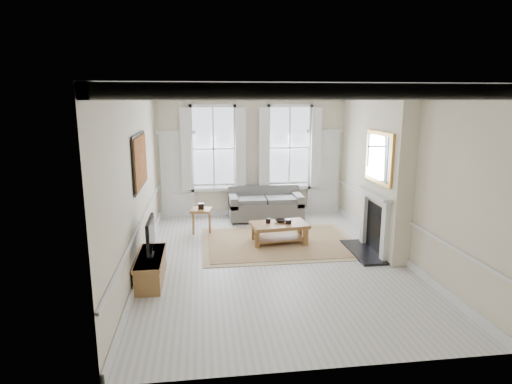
{
  "coord_description": "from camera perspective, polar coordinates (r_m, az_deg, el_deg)",
  "views": [
    {
      "loc": [
        -1.39,
        -8.09,
        3.22
      ],
      "look_at": [
        -0.23,
        0.88,
        1.25
      ],
      "focal_mm": 30.0,
      "sensor_mm": 36.0,
      "label": 1
    }
  ],
  "objects": [
    {
      "name": "window_left",
      "position": [
        11.72,
        -5.69,
        5.77
      ],
      "size": [
        1.26,
        0.2,
        2.2
      ],
      "primitive_type": null,
      "color": "#B2BCC6",
      "rests_on": "back_wall"
    },
    {
      "name": "ceramic_pot_a",
      "position": [
        9.7,
        1.63,
        -3.86
      ],
      "size": [
        0.11,
        0.11,
        0.11
      ],
      "primitive_type": "cylinder",
      "color": "black",
      "rests_on": "coffee_table"
    },
    {
      "name": "coffee_table",
      "position": [
        9.73,
        3.13,
        -4.65
      ],
      "size": [
        1.33,
        0.87,
        0.47
      ],
      "rotation": [
        0.0,
        0.0,
        0.12
      ],
      "color": "olive",
      "rests_on": "rug"
    },
    {
      "name": "ceramic_pot_b",
      "position": [
        9.68,
        4.36,
        -3.95
      ],
      "size": [
        0.14,
        0.14,
        0.1
      ],
      "primitive_type": "cylinder",
      "color": "black",
      "rests_on": "coffee_table"
    },
    {
      "name": "hearth",
      "position": [
        9.51,
        14.12,
        -7.73
      ],
      "size": [
        0.55,
        1.5,
        0.05
      ],
      "primitive_type": "cube",
      "color": "black",
      "rests_on": "floor"
    },
    {
      "name": "door_left",
      "position": [
        11.85,
        -10.45,
        2.04
      ],
      "size": [
        0.9,
        0.08,
        2.3
      ],
      "primitive_type": "cube",
      "color": "silver",
      "rests_on": "floor"
    },
    {
      "name": "sofa",
      "position": [
        11.68,
        1.23,
        -1.84
      ],
      "size": [
        1.96,
        0.95,
        0.89
      ],
      "color": "#585855",
      "rests_on": "floor"
    },
    {
      "name": "mirror",
      "position": [
        9.11,
        16.02,
        4.44
      ],
      "size": [
        0.06,
        1.26,
        1.06
      ],
      "primitive_type": "cube",
      "color": "#BE8934",
      "rests_on": "chimney_breast"
    },
    {
      "name": "fireplace",
      "position": [
        9.37,
        15.49,
        -3.56
      ],
      "size": [
        0.21,
        1.45,
        1.33
      ],
      "color": "silver",
      "rests_on": "floor"
    },
    {
      "name": "door_right",
      "position": [
        12.32,
        8.97,
        2.48
      ],
      "size": [
        0.9,
        0.08,
        2.3
      ],
      "primitive_type": "cube",
      "color": "silver",
      "rests_on": "floor"
    },
    {
      "name": "back_wall",
      "position": [
        11.87,
        -0.58,
        4.94
      ],
      "size": [
        5.2,
        0.0,
        5.2
      ],
      "primitive_type": "plane",
      "rotation": [
        1.57,
        0.0,
        0.0
      ],
      "color": "beige",
      "rests_on": "floor"
    },
    {
      "name": "floor",
      "position": [
        8.82,
        2.24,
        -9.14
      ],
      "size": [
        7.2,
        7.2,
        0.0
      ],
      "primitive_type": "plane",
      "color": "#B7B5AD",
      "rests_on": "ground"
    },
    {
      "name": "side_table",
      "position": [
        10.59,
        -7.31,
        -2.82
      ],
      "size": [
        0.56,
        0.56,
        0.59
      ],
      "rotation": [
        0.0,
        0.0,
        -0.19
      ],
      "color": "olive",
      "rests_on": "floor"
    },
    {
      "name": "right_wall",
      "position": [
        9.14,
        18.63,
        2.08
      ],
      "size": [
        0.0,
        7.2,
        7.2
      ],
      "primitive_type": "plane",
      "rotation": [
        1.57,
        0.0,
        -1.57
      ],
      "color": "beige",
      "rests_on": "floor"
    },
    {
      "name": "bowl",
      "position": [
        9.8,
        3.32,
        -3.83
      ],
      "size": [
        0.35,
        0.35,
        0.06
      ],
      "primitive_type": "imported",
      "rotation": [
        0.0,
        0.0,
        0.41
      ],
      "color": "black",
      "rests_on": "coffee_table"
    },
    {
      "name": "window_right",
      "position": [
        11.96,
        4.47,
        5.93
      ],
      "size": [
        1.26,
        0.2,
        2.2
      ],
      "primitive_type": null,
      "color": "#B2BCC6",
      "rests_on": "back_wall"
    },
    {
      "name": "ceiling",
      "position": [
        8.21,
        2.45,
        13.54
      ],
      "size": [
        7.2,
        7.2,
        0.0
      ],
      "primitive_type": "plane",
      "rotation": [
        3.14,
        0.0,
        0.0
      ],
      "color": "white",
      "rests_on": "back_wall"
    },
    {
      "name": "left_wall",
      "position": [
        8.32,
        -15.61,
        1.31
      ],
      "size": [
        0.0,
        7.2,
        7.2
      ],
      "primitive_type": "plane",
      "rotation": [
        1.57,
        0.0,
        1.57
      ],
      "color": "beige",
      "rests_on": "floor"
    },
    {
      "name": "tv_stand",
      "position": [
        8.04,
        -13.83,
        -9.85
      ],
      "size": [
        0.43,
        1.34,
        0.48
      ],
      "primitive_type": "cube",
      "color": "olive",
      "rests_on": "floor"
    },
    {
      "name": "rug",
      "position": [
        9.85,
        3.1,
        -6.74
      ],
      "size": [
        3.5,
        2.6,
        0.02
      ],
      "primitive_type": "cube",
      "color": "tan",
      "rests_on": "floor"
    },
    {
      "name": "chimney_breast",
      "position": [
        9.25,
        17.12,
        2.29
      ],
      "size": [
        0.35,
        1.7,
        3.38
      ],
      "primitive_type": "cube",
      "color": "beige",
      "rests_on": "floor"
    },
    {
      "name": "painting",
      "position": [
        8.55,
        -15.21,
        4.0
      ],
      "size": [
        0.05,
        1.66,
        1.06
      ],
      "primitive_type": "cube",
      "color": "#A45B1C",
      "rests_on": "left_wall"
    },
    {
      "name": "tv",
      "position": [
        7.82,
        -13.9,
        -5.53
      ],
      "size": [
        0.08,
        0.9,
        0.68
      ],
      "color": "black",
      "rests_on": "tv_stand"
    }
  ]
}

